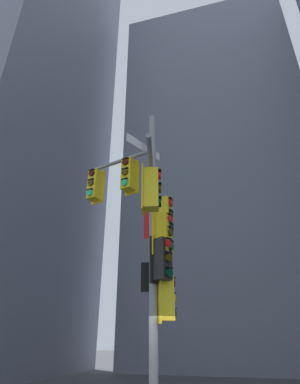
# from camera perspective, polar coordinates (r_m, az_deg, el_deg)

# --- Properties ---
(building_tower_left) EXTENTS (15.03, 15.03, 49.99)m
(building_tower_left) POSITION_cam_1_polar(r_m,az_deg,el_deg) (33.88, -24.71, 19.69)
(building_tower_left) COLOR slate
(building_tower_left) RESTS_ON ground
(building_mid_block) EXTENTS (15.97, 15.97, 34.91)m
(building_mid_block) POSITION_cam_1_polar(r_m,az_deg,el_deg) (33.37, 12.70, 2.20)
(building_mid_block) COLOR slate
(building_mid_block) RESTS_ON ground
(signal_pole_assembly) EXTENTS (2.90, 3.32, 8.30)m
(signal_pole_assembly) POSITION_cam_1_polar(r_m,az_deg,el_deg) (7.95, -0.73, -6.34)
(signal_pole_assembly) COLOR gray
(signal_pole_assembly) RESTS_ON ground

